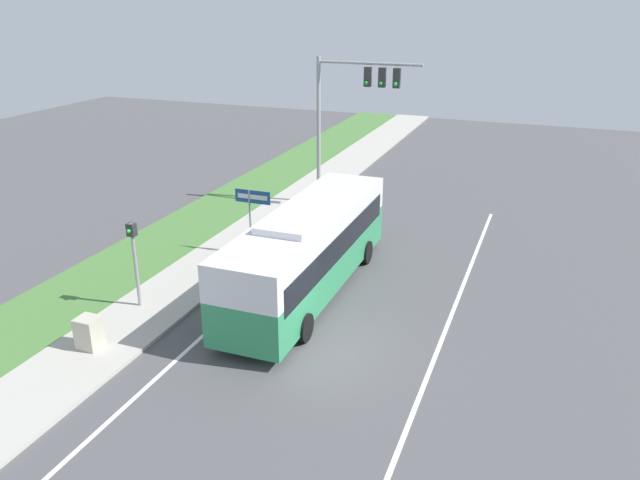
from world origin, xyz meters
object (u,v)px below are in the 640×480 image
at_px(signal_gantry, 350,102).
at_px(street_sign, 252,207).
at_px(bus, 308,247).
at_px(pedestrian_signal, 134,252).
at_px(utility_cabinet, 89,333).

xyz_separation_m(signal_gantry, street_sign, (-1.69, -7.47, -3.26)).
xyz_separation_m(bus, signal_gantry, (-1.76, 9.85, 3.59)).
bearing_deg(bus, signal_gantry, 100.14).
height_order(pedestrian_signal, street_sign, pedestrian_signal).
bearing_deg(pedestrian_signal, utility_cabinet, -84.18).
relative_size(pedestrian_signal, utility_cabinet, 3.14).
distance_m(signal_gantry, pedestrian_signal, 13.93).
xyz_separation_m(pedestrian_signal, utility_cabinet, (0.29, -2.87, -1.51)).
height_order(pedestrian_signal, utility_cabinet, pedestrian_signal).
xyz_separation_m(bus, pedestrian_signal, (-4.99, -3.31, 0.34)).
height_order(signal_gantry, pedestrian_signal, signal_gantry).
height_order(signal_gantry, utility_cabinet, signal_gantry).
bearing_deg(street_sign, bus, -34.57).
distance_m(street_sign, utility_cabinet, 8.78).
relative_size(bus, street_sign, 3.67).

